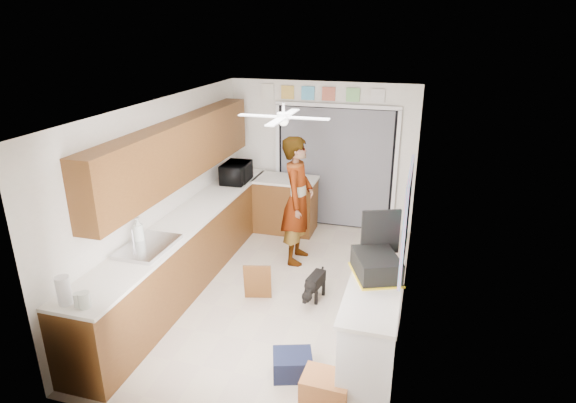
# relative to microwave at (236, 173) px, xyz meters

# --- Properties ---
(floor) EXTENTS (5.00, 5.00, 0.00)m
(floor) POSITION_rel_microwave_xyz_m (1.22, -1.59, -1.10)
(floor) COLOR #BEAC99
(floor) RESTS_ON ground
(ceiling) EXTENTS (5.00, 5.00, 0.00)m
(ceiling) POSITION_rel_microwave_xyz_m (1.22, -1.59, 1.40)
(ceiling) COLOR white
(ceiling) RESTS_ON ground
(wall_back) EXTENTS (3.20, 0.00, 3.20)m
(wall_back) POSITION_rel_microwave_xyz_m (1.22, 0.91, 0.15)
(wall_back) COLOR white
(wall_back) RESTS_ON ground
(wall_front) EXTENTS (3.20, 0.00, 3.20)m
(wall_front) POSITION_rel_microwave_xyz_m (1.22, -4.09, 0.15)
(wall_front) COLOR white
(wall_front) RESTS_ON ground
(wall_left) EXTENTS (0.00, 5.00, 5.00)m
(wall_left) POSITION_rel_microwave_xyz_m (-0.38, -1.59, 0.15)
(wall_left) COLOR white
(wall_left) RESTS_ON ground
(wall_right) EXTENTS (0.00, 5.00, 5.00)m
(wall_right) POSITION_rel_microwave_xyz_m (2.82, -1.59, 0.15)
(wall_right) COLOR white
(wall_right) RESTS_ON ground
(left_base_cabinets) EXTENTS (0.60, 4.80, 0.90)m
(left_base_cabinets) POSITION_rel_microwave_xyz_m (-0.08, -1.59, -0.65)
(left_base_cabinets) COLOR brown
(left_base_cabinets) RESTS_ON floor
(left_countertop) EXTENTS (0.62, 4.80, 0.04)m
(left_countertop) POSITION_rel_microwave_xyz_m (-0.07, -1.59, -0.18)
(left_countertop) COLOR white
(left_countertop) RESTS_ON left_base_cabinets
(upper_cabinets) EXTENTS (0.32, 4.00, 0.80)m
(upper_cabinets) POSITION_rel_microwave_xyz_m (-0.22, -1.39, 0.70)
(upper_cabinets) COLOR brown
(upper_cabinets) RESTS_ON wall_left
(sink_basin) EXTENTS (0.50, 0.76, 0.06)m
(sink_basin) POSITION_rel_microwave_xyz_m (-0.07, -2.59, -0.15)
(sink_basin) COLOR silver
(sink_basin) RESTS_ON left_countertop
(faucet) EXTENTS (0.03, 0.03, 0.22)m
(faucet) POSITION_rel_microwave_xyz_m (-0.26, -2.59, -0.05)
(faucet) COLOR silver
(faucet) RESTS_ON left_countertop
(peninsula_base) EXTENTS (1.00, 0.60, 0.90)m
(peninsula_base) POSITION_rel_microwave_xyz_m (0.72, 0.41, -0.65)
(peninsula_base) COLOR brown
(peninsula_base) RESTS_ON floor
(peninsula_top) EXTENTS (1.04, 0.64, 0.04)m
(peninsula_top) POSITION_rel_microwave_xyz_m (0.72, 0.41, -0.18)
(peninsula_top) COLOR white
(peninsula_top) RESTS_ON peninsula_base
(back_opening_recess) EXTENTS (2.00, 0.06, 2.10)m
(back_opening_recess) POSITION_rel_microwave_xyz_m (1.47, 0.88, -0.05)
(back_opening_recess) COLOR black
(back_opening_recess) RESTS_ON wall_back
(curtain_panel) EXTENTS (1.90, 0.03, 2.05)m
(curtain_panel) POSITION_rel_microwave_xyz_m (1.47, 0.84, -0.05)
(curtain_panel) COLOR slate
(curtain_panel) RESTS_ON wall_back
(door_trim_left) EXTENTS (0.06, 0.04, 2.10)m
(door_trim_left) POSITION_rel_microwave_xyz_m (0.45, 0.85, -0.05)
(door_trim_left) COLOR white
(door_trim_left) RESTS_ON wall_back
(door_trim_right) EXTENTS (0.06, 0.04, 2.10)m
(door_trim_right) POSITION_rel_microwave_xyz_m (2.49, 0.85, -0.05)
(door_trim_right) COLOR white
(door_trim_right) RESTS_ON wall_back
(door_trim_head) EXTENTS (2.10, 0.04, 0.06)m
(door_trim_head) POSITION_rel_microwave_xyz_m (1.47, 0.85, 1.02)
(door_trim_head) COLOR white
(door_trim_head) RESTS_ON wall_back
(header_frame_0) EXTENTS (0.22, 0.02, 0.22)m
(header_frame_0) POSITION_rel_microwave_xyz_m (0.62, 0.88, 1.20)
(header_frame_0) COLOR gold
(header_frame_0) RESTS_ON wall_back
(header_frame_1) EXTENTS (0.22, 0.02, 0.22)m
(header_frame_1) POSITION_rel_microwave_xyz_m (0.97, 0.88, 1.20)
(header_frame_1) COLOR #53B2DD
(header_frame_1) RESTS_ON wall_back
(header_frame_2) EXTENTS (0.22, 0.02, 0.22)m
(header_frame_2) POSITION_rel_microwave_xyz_m (1.32, 0.88, 1.20)
(header_frame_2) COLOR #BE5E47
(header_frame_2) RESTS_ON wall_back
(header_frame_3) EXTENTS (0.22, 0.02, 0.22)m
(header_frame_3) POSITION_rel_microwave_xyz_m (1.72, 0.88, 1.20)
(header_frame_3) COLOR #79C16E
(header_frame_3) RESTS_ON wall_back
(header_frame_4) EXTENTS (0.22, 0.02, 0.22)m
(header_frame_4) POSITION_rel_microwave_xyz_m (2.12, 0.88, 1.20)
(header_frame_4) COLOR silver
(header_frame_4) RESTS_ON wall_back
(route66_sign) EXTENTS (0.22, 0.02, 0.26)m
(route66_sign) POSITION_rel_microwave_xyz_m (0.27, 0.88, 1.20)
(route66_sign) COLOR silver
(route66_sign) RESTS_ON wall_back
(right_counter_base) EXTENTS (0.50, 1.40, 0.90)m
(right_counter_base) POSITION_rel_microwave_xyz_m (2.57, -2.79, -0.65)
(right_counter_base) COLOR white
(right_counter_base) RESTS_ON floor
(right_counter_top) EXTENTS (0.54, 1.44, 0.04)m
(right_counter_top) POSITION_rel_microwave_xyz_m (2.56, -2.79, -0.18)
(right_counter_top) COLOR white
(right_counter_top) RESTS_ON right_counter_base
(abstract_painting) EXTENTS (0.03, 1.15, 0.95)m
(abstract_painting) POSITION_rel_microwave_xyz_m (2.80, -2.59, 0.55)
(abstract_painting) COLOR #EB56B2
(abstract_painting) RESTS_ON wall_right
(ceiling_fan) EXTENTS (1.14, 1.14, 0.24)m
(ceiling_fan) POSITION_rel_microwave_xyz_m (1.22, -1.39, 1.22)
(ceiling_fan) COLOR white
(ceiling_fan) RESTS_ON ceiling
(microwave) EXTENTS (0.42, 0.59, 0.32)m
(microwave) POSITION_rel_microwave_xyz_m (0.00, 0.00, 0.00)
(microwave) COLOR black
(microwave) RESTS_ON left_countertop
(soap_bottle) EXTENTS (0.14, 0.14, 0.33)m
(soap_bottle) POSITION_rel_microwave_xyz_m (-0.24, -2.50, 0.00)
(soap_bottle) COLOR silver
(soap_bottle) RESTS_ON left_countertop
(jar_a) EXTENTS (0.14, 0.14, 0.15)m
(jar_a) POSITION_rel_microwave_xyz_m (0.04, -3.84, -0.08)
(jar_a) COLOR silver
(jar_a) RESTS_ON left_countertop
(jar_b) EXTENTS (0.10, 0.10, 0.13)m
(jar_b) POSITION_rel_microwave_xyz_m (-0.02, -3.84, -0.09)
(jar_b) COLOR silver
(jar_b) RESTS_ON left_countertop
(paper_towel_roll) EXTENTS (0.15, 0.15, 0.28)m
(paper_towel_roll) POSITION_rel_microwave_xyz_m (-0.17, -3.84, -0.02)
(paper_towel_roll) COLOR white
(paper_towel_roll) RESTS_ON left_countertop
(suitcase) EXTENTS (0.59, 0.66, 0.23)m
(suitcase) POSITION_rel_microwave_xyz_m (2.54, -2.51, -0.04)
(suitcase) COLOR black
(suitcase) RESTS_ON right_counter_top
(suitcase_rim) EXTENTS (0.63, 0.70, 0.02)m
(suitcase_rim) POSITION_rel_microwave_xyz_m (2.54, -2.51, -0.15)
(suitcase_rim) COLOR yellow
(suitcase_rim) RESTS_ON suitcase
(suitcase_lid) EXTENTS (0.40, 0.19, 0.50)m
(suitcase_lid) POSITION_rel_microwave_xyz_m (2.54, -2.22, 0.21)
(suitcase_lid) COLOR black
(suitcase_lid) RESTS_ON suitcase
(cardboard_box) EXTENTS (0.47, 0.36, 0.28)m
(cardboard_box) POSITION_rel_microwave_xyz_m (2.22, -3.38, -0.96)
(cardboard_box) COLOR #C16D3C
(cardboard_box) RESTS_ON floor
(navy_crate) EXTENTS (0.48, 0.44, 0.24)m
(navy_crate) POSITION_rel_microwave_xyz_m (1.82, -3.12, -0.98)
(navy_crate) COLOR black
(navy_crate) RESTS_ON floor
(cabinet_door_panel) EXTENTS (0.38, 0.22, 0.52)m
(cabinet_door_panel) POSITION_rel_microwave_xyz_m (1.01, -1.88, -0.83)
(cabinet_door_panel) COLOR brown
(cabinet_door_panel) RESTS_ON floor
(man) EXTENTS (0.48, 0.71, 1.91)m
(man) POSITION_rel_microwave_xyz_m (1.21, -0.62, -0.14)
(man) COLOR white
(man) RESTS_ON floor
(dog) EXTENTS (0.30, 0.53, 0.39)m
(dog) POSITION_rel_microwave_xyz_m (1.72, -1.63, -0.90)
(dog) COLOR black
(dog) RESTS_ON floor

